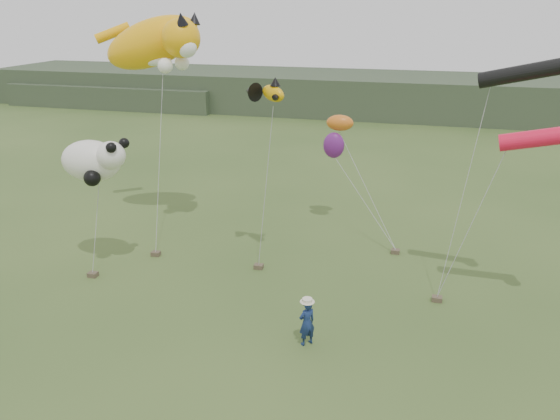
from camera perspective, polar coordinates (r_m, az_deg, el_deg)
The scene contains 9 objects.
ground at distance 20.01m, azimuth -2.35°, elevation -12.81°, with size 120.00×120.00×0.00m, color #385123.
headland at distance 61.83m, azimuth 7.40°, elevation 11.94°, with size 90.00×13.00×4.00m.
festival_attendant at distance 19.04m, azimuth 2.83°, elevation -11.68°, with size 0.62×0.41×1.70m, color navy.
sandbag_anchors at distance 24.33m, azimuth -1.51°, elevation -6.06°, with size 14.78×6.13×0.20m.
cat_kite at distance 27.99m, azimuth -12.59°, elevation 16.70°, with size 6.40×3.52×3.63m.
fish_kite at distance 22.83m, azimuth -1.57°, elevation 12.22°, with size 2.19×1.43×1.05m.
tube_kites at distance 21.37m, azimuth 26.19°, elevation 9.61°, with size 4.43×2.11×3.40m.
panda_kite at distance 24.47m, azimuth -18.85°, elevation 4.92°, with size 3.12×2.02×1.94m.
misc_kites at distance 28.23m, azimuth 5.93°, elevation 7.81°, with size 1.47×1.04×2.19m.
Camera 1 is at (5.11, -15.92, 10.99)m, focal length 35.00 mm.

